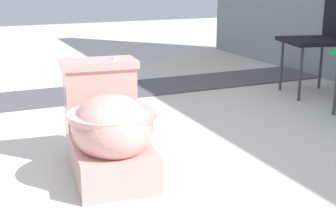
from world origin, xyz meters
name	(u,v)px	position (x,y,z in m)	size (l,w,h in m)	color
ground_plane	(82,161)	(0.00, 0.00, 0.00)	(14.00, 14.00, 0.00)	beige
gravel_strip	(103,92)	(-1.34, 0.50, 0.01)	(0.56, 8.00, 0.01)	#4C4C51
toilet	(109,129)	(0.21, 0.08, 0.22)	(0.67, 0.44, 0.52)	#E09E93
folding_chair_left	(327,28)	(-0.60, 2.06, 0.51)	(0.53, 0.53, 0.83)	black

